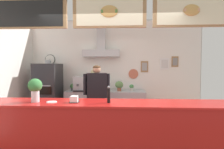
% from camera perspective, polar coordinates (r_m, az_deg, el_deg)
% --- Properties ---
extents(back_wall_assembly, '(5.08, 2.37, 2.94)m').
position_cam_1_polar(back_wall_assembly, '(5.28, 0.48, 2.55)').
color(back_wall_assembly, '#9E9E99').
rests_on(back_wall_assembly, ground_plane).
extents(service_counter, '(4.44, 0.66, 1.01)m').
position_cam_1_polar(service_counter, '(3.10, -1.18, -17.92)').
color(service_counter, '#B21916').
rests_on(service_counter, ground_plane).
extents(back_prep_counter, '(2.23, 0.57, 0.88)m').
position_cam_1_polar(back_prep_counter, '(5.18, -2.10, -10.11)').
color(back_prep_counter, '#A3A5AD').
rests_on(back_prep_counter, ground_plane).
extents(pizza_oven, '(0.61, 0.75, 1.75)m').
position_cam_1_polar(pizza_oven, '(5.28, -19.53, -5.69)').
color(pizza_oven, '#232326').
rests_on(pizza_oven, ground_plane).
extents(shop_worker, '(0.60, 0.32, 1.61)m').
position_cam_1_polar(shop_worker, '(4.18, -4.84, -7.38)').
color(shop_worker, '#232328').
rests_on(shop_worker, ground_plane).
extents(espresso_machine, '(0.46, 0.46, 0.41)m').
position_cam_1_polar(espresso_machine, '(5.14, -9.31, -2.90)').
color(espresso_machine, '#B7BABF').
rests_on(espresso_machine, back_prep_counter).
extents(potted_sage, '(0.23, 0.23, 0.28)m').
position_cam_1_polar(potted_sage, '(5.08, -3.13, -3.33)').
color(potted_sage, '#9E563D').
rests_on(potted_sage, back_prep_counter).
extents(potted_oregano, '(0.22, 0.22, 0.28)m').
position_cam_1_polar(potted_oregano, '(5.03, 2.28, -3.42)').
color(potted_oregano, '#9E563D').
rests_on(potted_oregano, back_prep_counter).
extents(potted_thyme, '(0.15, 0.15, 0.20)m').
position_cam_1_polar(potted_thyme, '(5.21, -12.35, -3.84)').
color(potted_thyme, '#4C4C51').
rests_on(potted_thyme, back_prep_counter).
extents(potted_basil, '(0.13, 0.13, 0.19)m').
position_cam_1_polar(potted_basil, '(5.08, 6.23, -4.03)').
color(potted_basil, beige).
rests_on(potted_basil, back_prep_counter).
extents(napkin_holder, '(0.15, 0.14, 0.12)m').
position_cam_1_polar(napkin_holder, '(3.00, -11.83, -7.74)').
color(napkin_holder, '#262628').
rests_on(napkin_holder, service_counter).
extents(basil_vase, '(0.22, 0.22, 0.38)m').
position_cam_1_polar(basil_vase, '(3.19, -23.19, -4.10)').
color(basil_vase, silver).
rests_on(basil_vase, service_counter).
extents(pepper_grinder, '(0.05, 0.05, 0.28)m').
position_cam_1_polar(pepper_grinder, '(2.88, -1.07, -6.34)').
color(pepper_grinder, black).
rests_on(pepper_grinder, service_counter).
extents(condiment_plate, '(0.16, 0.16, 0.01)m').
position_cam_1_polar(condiment_plate, '(3.10, -18.57, -8.26)').
color(condiment_plate, white).
rests_on(condiment_plate, service_counter).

